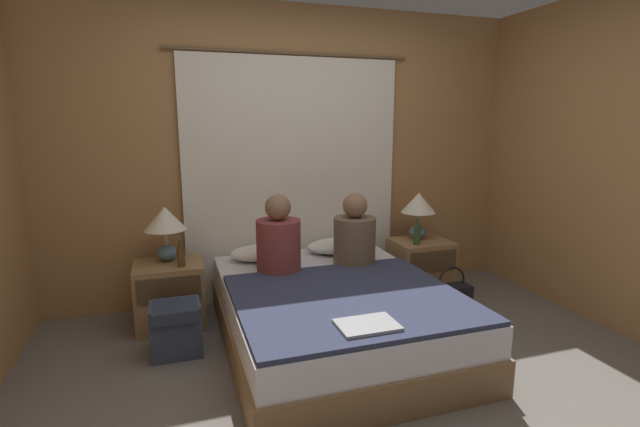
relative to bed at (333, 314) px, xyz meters
name	(u,v)px	position (x,y,z in m)	size (l,w,h in m)	color
ground_plane	(374,397)	(0.00, -0.70, -0.21)	(16.00, 16.00, 0.00)	#66605B
wall_back	(292,155)	(0.00, 1.08, 1.04)	(4.23, 0.06, 2.50)	#A37547
curtain_panel	(294,179)	(0.00, 1.01, 0.84)	(2.08, 0.02, 2.10)	white
bed	(333,314)	(0.00, 0.00, 0.00)	(1.48, 1.92, 0.43)	olive
nightstand_left	(170,294)	(-1.08, 0.66, 0.04)	(0.50, 0.43, 0.49)	#937047
nightstand_right	(420,267)	(1.08, 0.66, 0.04)	(0.50, 0.43, 0.49)	#937047
lamp_left	(165,223)	(-1.08, 0.74, 0.57)	(0.31, 0.31, 0.42)	slate
lamp_right	(418,207)	(1.08, 0.74, 0.57)	(0.31, 0.31, 0.42)	slate
pillow_left	(265,252)	(-0.32, 0.75, 0.28)	(0.56, 0.35, 0.12)	white
pillow_right	(339,246)	(0.32, 0.75, 0.28)	(0.56, 0.35, 0.12)	white
blanket_on_bed	(349,298)	(0.00, -0.29, 0.23)	(1.42, 1.28, 0.03)	#2D334C
person_left_in_bed	(279,241)	(-0.29, 0.38, 0.46)	(0.33, 0.33, 0.59)	brown
person_right_in_bed	(355,236)	(0.31, 0.38, 0.45)	(0.33, 0.33, 0.57)	brown
beer_bottle_on_left_stand	(181,256)	(-0.99, 0.56, 0.36)	(0.06, 0.06, 0.20)	#513819
beer_bottle_on_right_stand	(417,234)	(0.97, 0.56, 0.37)	(0.06, 0.06, 0.23)	#2D4C28
laptop_on_bed	(367,325)	(-0.07, -0.74, 0.26)	(0.32, 0.23, 0.02)	#9EA0A5
backpack_on_floor	(176,326)	(-1.05, 0.18, -0.01)	(0.32, 0.29, 0.36)	#333D56
handbag_on_floor	(451,297)	(1.11, 0.22, -0.09)	(0.33, 0.15, 0.38)	black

